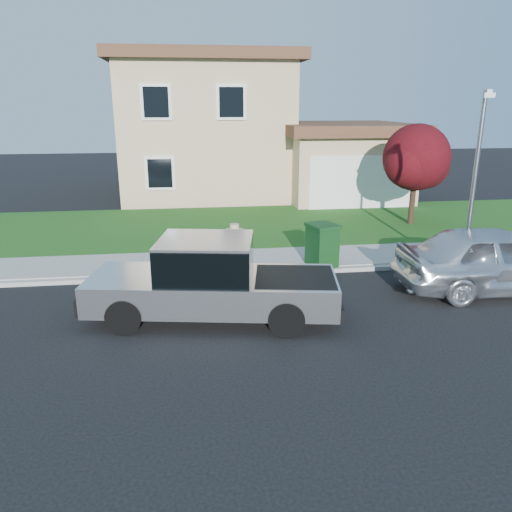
{
  "coord_description": "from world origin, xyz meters",
  "views": [
    {
      "loc": [
        -0.92,
        -10.02,
        4.56
      ],
      "look_at": [
        0.53,
        0.82,
        1.2
      ],
      "focal_mm": 35.0,
      "sensor_mm": 36.0,
      "label": 1
    }
  ],
  "objects": [
    {
      "name": "ground",
      "position": [
        0.0,
        0.0,
        0.0
      ],
      "size": [
        80.0,
        80.0,
        0.0
      ],
      "primitive_type": "plane",
      "color": "black",
      "rests_on": "ground"
    },
    {
      "name": "house",
      "position": [
        1.31,
        16.38,
        3.17
      ],
      "size": [
        14.0,
        11.3,
        6.85
      ],
      "color": "tan",
      "rests_on": "ground"
    },
    {
      "name": "woman",
      "position": [
        0.09,
        1.43,
        0.86
      ],
      "size": [
        0.65,
        0.47,
        1.82
      ],
      "rotation": [
        0.0,
        0.0,
        3.01
      ],
      "color": "tan",
      "rests_on": "ground"
    },
    {
      "name": "lawn",
      "position": [
        1.0,
        8.5,
        0.05
      ],
      "size": [
        40.0,
        7.0,
        0.1
      ],
      "primitive_type": "cube",
      "color": "#1E4413",
      "rests_on": "ground"
    },
    {
      "name": "ornamental_tree",
      "position": [
        7.53,
        7.86,
        2.5
      ],
      "size": [
        2.74,
        2.47,
        3.76
      ],
      "color": "black",
      "rests_on": "lawn"
    },
    {
      "name": "sedan",
      "position": [
        6.6,
        0.9,
        0.84
      ],
      "size": [
        5.01,
        2.17,
        1.68
      ],
      "primitive_type": "imported",
      "rotation": [
        0.0,
        0.0,
        1.53
      ],
      "color": "silver",
      "rests_on": "ground"
    },
    {
      "name": "sidewalk",
      "position": [
        1.0,
        4.0,
        0.07
      ],
      "size": [
        40.0,
        2.0,
        0.15
      ],
      "primitive_type": "cube",
      "color": "gray",
      "rests_on": "ground"
    },
    {
      "name": "street_lamp",
      "position": [
        6.36,
        1.95,
        2.78
      ],
      "size": [
        0.38,
        0.63,
        4.87
      ],
      "rotation": [
        0.0,
        0.0,
        -0.37
      ],
      "color": "slate",
      "rests_on": "ground"
    },
    {
      "name": "curb",
      "position": [
        1.0,
        2.9,
        0.06
      ],
      "size": [
        40.0,
        0.2,
        0.12
      ],
      "primitive_type": "cube",
      "color": "gray",
      "rests_on": "ground"
    },
    {
      "name": "pickup_truck",
      "position": [
        -0.53,
        0.2,
        0.84
      ],
      "size": [
        5.72,
        2.75,
        1.81
      ],
      "rotation": [
        0.0,
        0.0,
        -0.17
      ],
      "color": "black",
      "rests_on": "ground"
    },
    {
      "name": "trash_bin",
      "position": [
        2.71,
        3.1,
        0.75
      ],
      "size": [
        0.95,
        1.02,
        1.19
      ],
      "rotation": [
        0.0,
        0.0,
        0.31
      ],
      "color": "#0E3513",
      "rests_on": "sidewalk"
    }
  ]
}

